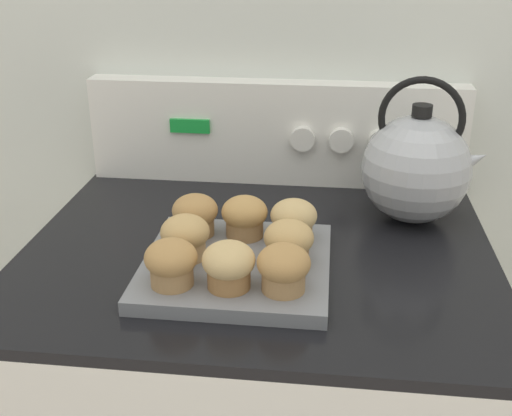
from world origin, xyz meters
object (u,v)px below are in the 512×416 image
object	(u,v)px
muffin_r0_c2	(284,268)
muffin_r2_c0	(195,215)
muffin_r2_c2	(294,220)
muffin_r1_c2	(289,242)
muffin_r0_c0	(171,262)
muffin_r1_c0	(185,237)
muffin_r0_c1	(229,265)
tea_kettle	(417,167)
muffin_pan	(237,266)
muffin_r2_c1	(245,216)

from	to	relation	value
muffin_r0_c2	muffin_r2_c0	bearing A→B (deg)	134.43
muffin_r2_c2	muffin_r1_c2	bearing A→B (deg)	-91.53
muffin_r0_c0	muffin_r2_c0	bearing A→B (deg)	90.03
muffin_r1_c0	muffin_r2_c2	distance (m)	0.18
muffin_r0_c1	muffin_r2_c2	distance (m)	0.18
muffin_r0_c0	muffin_r2_c2	bearing A→B (deg)	45.31
tea_kettle	muffin_r1_c0	bearing A→B (deg)	-147.34
muffin_pan	muffin_r2_c2	xyz separation A→B (m)	(0.08, 0.08, 0.05)
muffin_r0_c0	muffin_r2_c2	distance (m)	0.23
muffin_r0_c0	muffin_r1_c2	distance (m)	0.18
muffin_pan	muffin_r2_c1	size ratio (longest dim) A/B	3.77
muffin_r2_c0	muffin_r2_c2	bearing A→B (deg)	-0.48
muffin_r0_c2	muffin_r2_c2	bearing A→B (deg)	88.75
muffin_r1_c2	muffin_r0_c0	bearing A→B (deg)	-152.65
muffin_r1_c0	muffin_r1_c2	size ratio (longest dim) A/B	1.00
muffin_pan	muffin_r2_c1	bearing A→B (deg)	89.11
muffin_pan	muffin_r1_c0	bearing A→B (deg)	-179.18
muffin_r0_c2	tea_kettle	bearing A→B (deg)	56.25
muffin_r2_c2	tea_kettle	world-z (taller)	tea_kettle
muffin_r0_c0	muffin_r0_c1	size ratio (longest dim) A/B	1.00
muffin_r2_c2	muffin_r0_c2	bearing A→B (deg)	-91.25
muffin_r1_c2	muffin_r2_c1	distance (m)	0.12
muffin_r0_c2	muffin_r1_c0	bearing A→B (deg)	153.08
muffin_r2_c0	muffin_r0_c1	bearing A→B (deg)	-63.36
muffin_r0_c1	muffin_r0_c2	xyz separation A→B (m)	(0.08, 0.00, 0.00)
muffin_r0_c2	muffin_r2_c2	world-z (taller)	same
muffin_r2_c1	muffin_r2_c0	bearing A→B (deg)	-178.29
muffin_r1_c0	muffin_r2_c1	distance (m)	0.12
muffin_r2_c1	tea_kettle	distance (m)	0.33
muffin_r1_c0	muffin_r2_c0	size ratio (longest dim) A/B	1.00
muffin_r1_c2	muffin_r0_c2	bearing A→B (deg)	-90.96
muffin_r0_c1	muffin_r1_c2	size ratio (longest dim) A/B	1.00
muffin_pan	muffin_r0_c0	bearing A→B (deg)	-133.64
muffin_r2_c0	muffin_r2_c1	bearing A→B (deg)	1.71
muffin_r0_c1	muffin_r1_c2	world-z (taller)	same
muffin_r1_c2	muffin_r2_c1	size ratio (longest dim) A/B	1.00
muffin_r1_c0	muffin_r2_c1	bearing A→B (deg)	46.66
muffin_r2_c0	tea_kettle	size ratio (longest dim) A/B	0.29
muffin_r0_c2	muffin_r0_c1	bearing A→B (deg)	-179.20
muffin_r1_c0	muffin_r2_c0	xyz separation A→B (m)	(-0.00, 0.08, 0.00)
muffin_r0_c1	muffin_r2_c1	bearing A→B (deg)	90.05
muffin_r1_c0	muffin_r2_c1	world-z (taller)	same
muffin_r1_c2	muffin_r2_c0	bearing A→B (deg)	152.73
muffin_r2_c0	muffin_r2_c1	size ratio (longest dim) A/B	1.00
muffin_r0_c2	muffin_r1_c0	world-z (taller)	same
muffin_r0_c1	tea_kettle	distance (m)	0.43
muffin_r2_c1	tea_kettle	world-z (taller)	tea_kettle
muffin_r1_c0	muffin_r2_c0	distance (m)	0.08
muffin_r1_c2	tea_kettle	world-z (taller)	tea_kettle
muffin_pan	muffin_r2_c0	bearing A→B (deg)	134.73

